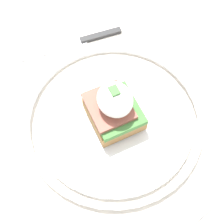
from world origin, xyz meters
The scene contains 5 objects.
ground_plane centered at (0.00, 0.00, 0.00)m, with size 6.00×6.00×0.00m, color gray.
dining_table centered at (0.00, 0.00, 0.65)m, with size 0.84×0.90×0.78m.
plate centered at (0.02, 0.00, 0.78)m, with size 0.29×0.29×0.02m.
sandwich centered at (0.01, 0.00, 0.82)m, with size 0.08×0.07×0.08m.
knife centered at (0.19, -0.01, 0.78)m, with size 0.03×0.20×0.01m.
Camera 1 is at (-0.19, 0.10, 1.24)m, focal length 50.00 mm.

